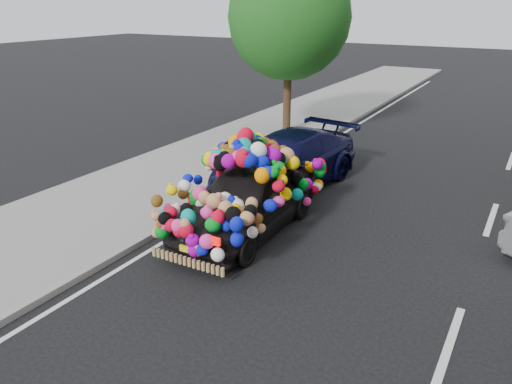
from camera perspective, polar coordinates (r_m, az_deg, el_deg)
ground at (r=8.91m, az=-2.35°, el=-9.81°), size 100.00×100.00×0.00m
sidewalk at (r=11.53m, az=-20.76°, el=-3.41°), size 4.00×60.00×0.12m
kerb at (r=10.19m, az=-13.66°, el=-5.83°), size 0.15×60.00×0.13m
lane_markings at (r=7.91m, az=21.24°, el=-15.88°), size 6.00×50.00×0.01m
tree_near_sidewalk at (r=17.81m, az=3.79°, el=19.29°), size 4.20×4.20×6.13m
plush_art_car at (r=10.26m, az=-0.98°, el=0.98°), size 2.07×4.35×2.06m
navy_sedan at (r=12.81m, az=3.47°, el=3.47°), size 2.62×5.07×1.41m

